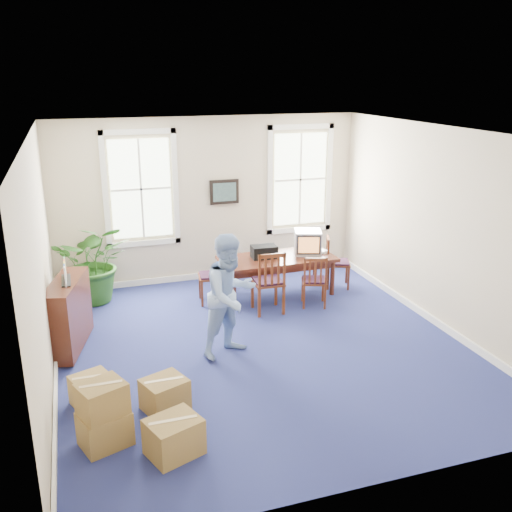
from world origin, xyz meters
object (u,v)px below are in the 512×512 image
object	(u,v)px
crt_tv	(308,242)
man	(231,295)
chair_near_left	(268,281)
credenza	(69,316)
potted_plant	(95,262)
conference_table	(277,276)
cardboard_boxes	(121,405)

from	to	relation	value
crt_tv	man	distance (m)	2.94
chair_near_left	man	size ratio (longest dim) A/B	0.61
credenza	potted_plant	world-z (taller)	potted_plant
man	credenza	bearing A→B (deg)	133.20
conference_table	credenza	size ratio (longest dim) A/B	1.60
crt_tv	potted_plant	distance (m)	3.91
credenza	potted_plant	distance (m)	1.88
chair_near_left	man	bearing A→B (deg)	54.12
chair_near_left	potted_plant	distance (m)	3.13
conference_table	potted_plant	distance (m)	3.32
chair_near_left	crt_tv	bearing A→B (deg)	-141.65
conference_table	cardboard_boxes	size ratio (longest dim) A/B	1.51
credenza	conference_table	bearing A→B (deg)	31.64
conference_table	cardboard_boxes	distance (m)	4.81
chair_near_left	cardboard_boxes	bearing A→B (deg)	48.57
potted_plant	man	bearing A→B (deg)	-56.98
potted_plant	chair_near_left	bearing A→B (deg)	-26.80
crt_tv	man	xyz separation A→B (m)	(-2.08, -2.07, -0.03)
man	credenza	distance (m)	2.46
credenza	cardboard_boxes	size ratio (longest dim) A/B	0.95
conference_table	chair_near_left	world-z (taller)	chair_near_left
man	potted_plant	size ratio (longest dim) A/B	1.23
credenza	cardboard_boxes	world-z (taller)	credenza
cardboard_boxes	crt_tv	bearing A→B (deg)	43.73
chair_near_left	credenza	distance (m)	3.30
crt_tv	man	size ratio (longest dim) A/B	0.29
conference_table	potted_plant	bearing A→B (deg)	166.97
credenza	potted_plant	size ratio (longest dim) A/B	0.89
cardboard_boxes	man	bearing A→B (deg)	42.32
conference_table	crt_tv	xyz separation A→B (m)	(0.63, 0.05, 0.58)
conference_table	potted_plant	xyz separation A→B (m)	(-3.22, 0.69, 0.38)
conference_table	cardboard_boxes	bearing A→B (deg)	-132.52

